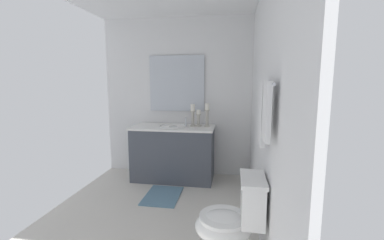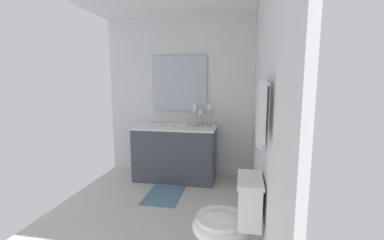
{
  "view_description": "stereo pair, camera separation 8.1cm",
  "coord_description": "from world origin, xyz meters",
  "px_view_note": "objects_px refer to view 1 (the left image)",
  "views": [
    {
      "loc": [
        2.44,
        0.88,
        1.47
      ],
      "look_at": [
        -0.29,
        0.44,
        1.06
      ],
      "focal_mm": 24.0,
      "sensor_mm": 36.0,
      "label": 1
    },
    {
      "loc": [
        2.43,
        0.96,
        1.47
      ],
      "look_at": [
        -0.29,
        0.44,
        1.06
      ],
      "focal_mm": 24.0,
      "sensor_mm": 36.0,
      "label": 2
    }
  ],
  "objects_px": {
    "towel_bar": "(268,84)",
    "vanity_cabinet": "(174,153)",
    "mirror": "(177,84)",
    "candle_holder_short": "(198,118)",
    "towel_near_vanity": "(262,113)",
    "sink_basin": "(173,129)",
    "towel_center": "(267,111)",
    "candle_holder_tall": "(207,114)",
    "bath_mat": "(163,196)",
    "toilet": "(232,222)",
    "candle_holder_mid": "(193,115)"
  },
  "relations": [
    {
      "from": "candle_holder_tall",
      "to": "towel_center",
      "type": "height_order",
      "value": "towel_center"
    },
    {
      "from": "towel_bar",
      "to": "vanity_cabinet",
      "type": "bearing_deg",
      "value": -148.73
    },
    {
      "from": "mirror",
      "to": "bath_mat",
      "type": "bearing_deg",
      "value": 0.0
    },
    {
      "from": "sink_basin",
      "to": "towel_center",
      "type": "height_order",
      "value": "towel_center"
    },
    {
      "from": "vanity_cabinet",
      "to": "candle_holder_tall",
      "type": "height_order",
      "value": "candle_holder_tall"
    },
    {
      "from": "vanity_cabinet",
      "to": "candle_holder_tall",
      "type": "xyz_separation_m",
      "value": [
        -0.06,
        0.5,
        0.59
      ]
    },
    {
      "from": "candle_holder_short",
      "to": "candle_holder_mid",
      "type": "distance_m",
      "value": 0.1
    },
    {
      "from": "sink_basin",
      "to": "candle_holder_tall",
      "type": "xyz_separation_m",
      "value": [
        -0.06,
        0.5,
        0.22
      ]
    },
    {
      "from": "candle_holder_short",
      "to": "sink_basin",
      "type": "bearing_deg",
      "value": -79.74
    },
    {
      "from": "vanity_cabinet",
      "to": "sink_basin",
      "type": "height_order",
      "value": "sink_basin"
    },
    {
      "from": "mirror",
      "to": "candle_holder_short",
      "type": "xyz_separation_m",
      "value": [
        0.21,
        0.37,
        -0.5
      ]
    },
    {
      "from": "towel_near_vanity",
      "to": "towel_center",
      "type": "height_order",
      "value": "same"
    },
    {
      "from": "candle_holder_mid",
      "to": "towel_center",
      "type": "bearing_deg",
      "value": 21.78
    },
    {
      "from": "candle_holder_short",
      "to": "bath_mat",
      "type": "height_order",
      "value": "candle_holder_short"
    },
    {
      "from": "towel_near_vanity",
      "to": "candle_holder_tall",
      "type": "bearing_deg",
      "value": -161.28
    },
    {
      "from": "candle_holder_short",
      "to": "bath_mat",
      "type": "relative_size",
      "value": 0.41
    },
    {
      "from": "candle_holder_tall",
      "to": "candle_holder_short",
      "type": "bearing_deg",
      "value": -90.79
    },
    {
      "from": "mirror",
      "to": "candle_holder_mid",
      "type": "xyz_separation_m",
      "value": [
        0.23,
        0.29,
        -0.45
      ]
    },
    {
      "from": "bath_mat",
      "to": "candle_holder_mid",
      "type": "bearing_deg",
      "value": 157.09
    },
    {
      "from": "sink_basin",
      "to": "towel_center",
      "type": "xyz_separation_m",
      "value": [
        1.97,
        1.09,
        0.51
      ]
    },
    {
      "from": "candle_holder_mid",
      "to": "towel_near_vanity",
      "type": "distance_m",
      "value": 1.93
    },
    {
      "from": "toilet",
      "to": "towel_bar",
      "type": "bearing_deg",
      "value": 69.93
    },
    {
      "from": "toilet",
      "to": "bath_mat",
      "type": "relative_size",
      "value": 1.25
    },
    {
      "from": "candle_holder_mid",
      "to": "towel_center",
      "type": "height_order",
      "value": "towel_center"
    },
    {
      "from": "candle_holder_short",
      "to": "toilet",
      "type": "height_order",
      "value": "candle_holder_short"
    },
    {
      "from": "sink_basin",
      "to": "mirror",
      "type": "bearing_deg",
      "value": -179.8
    },
    {
      "from": "sink_basin",
      "to": "bath_mat",
      "type": "bearing_deg",
      "value": -0.09
    },
    {
      "from": "vanity_cabinet",
      "to": "candle_holder_short",
      "type": "xyz_separation_m",
      "value": [
        -0.07,
        0.37,
        0.53
      ]
    },
    {
      "from": "sink_basin",
      "to": "candle_holder_short",
      "type": "relative_size",
      "value": 1.63
    },
    {
      "from": "towel_bar",
      "to": "towel_near_vanity",
      "type": "distance_m",
      "value": 0.26
    },
    {
      "from": "candle_holder_tall",
      "to": "towel_near_vanity",
      "type": "xyz_separation_m",
      "value": [
        1.75,
        0.59,
        0.24
      ]
    },
    {
      "from": "sink_basin",
      "to": "candle_holder_tall",
      "type": "bearing_deg",
      "value": 97.44
    },
    {
      "from": "mirror",
      "to": "toilet",
      "type": "xyz_separation_m",
      "value": [
        2.03,
        0.89,
        -1.08
      ]
    },
    {
      "from": "towel_near_vanity",
      "to": "mirror",
      "type": "bearing_deg",
      "value": -150.99
    },
    {
      "from": "sink_basin",
      "to": "candle_holder_tall",
      "type": "relative_size",
      "value": 1.17
    },
    {
      "from": "sink_basin",
      "to": "toilet",
      "type": "bearing_deg",
      "value": 26.92
    },
    {
      "from": "candle_holder_short",
      "to": "towel_near_vanity",
      "type": "bearing_deg",
      "value": 22.38
    },
    {
      "from": "towel_near_vanity",
      "to": "bath_mat",
      "type": "bearing_deg",
      "value": -134.25
    },
    {
      "from": "vanity_cabinet",
      "to": "bath_mat",
      "type": "bearing_deg",
      "value": 0.0
    },
    {
      "from": "candle_holder_mid",
      "to": "vanity_cabinet",
      "type": "bearing_deg",
      "value": -79.84
    },
    {
      "from": "sink_basin",
      "to": "towel_bar",
      "type": "height_order",
      "value": "towel_bar"
    },
    {
      "from": "sink_basin",
      "to": "bath_mat",
      "type": "relative_size",
      "value": 0.67
    },
    {
      "from": "candle_holder_tall",
      "to": "bath_mat",
      "type": "height_order",
      "value": "candle_holder_tall"
    },
    {
      "from": "mirror",
      "to": "candle_holder_tall",
      "type": "height_order",
      "value": "mirror"
    },
    {
      "from": "sink_basin",
      "to": "mirror",
      "type": "distance_m",
      "value": 0.73
    },
    {
      "from": "vanity_cabinet",
      "to": "towel_bar",
      "type": "relative_size",
      "value": 2.22
    },
    {
      "from": "candle_holder_mid",
      "to": "mirror",
      "type": "bearing_deg",
      "value": -128.67
    },
    {
      "from": "mirror",
      "to": "candle_holder_short",
      "type": "height_order",
      "value": "mirror"
    },
    {
      "from": "vanity_cabinet",
      "to": "towel_center",
      "type": "relative_size",
      "value": 3.19
    },
    {
      "from": "sink_basin",
      "to": "mirror",
      "type": "xyz_separation_m",
      "value": [
        -0.28,
        -0.0,
        0.67
      ]
    }
  ]
}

